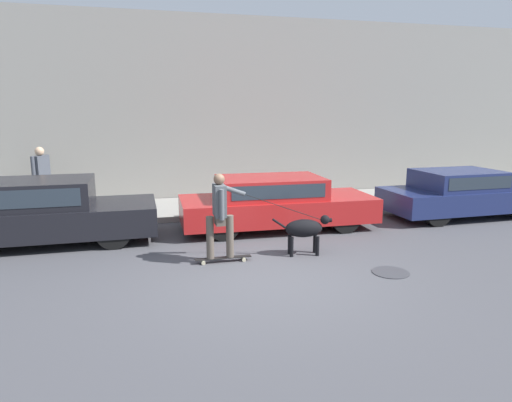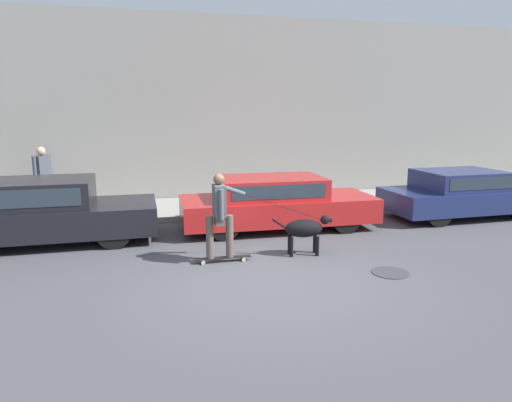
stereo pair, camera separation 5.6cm
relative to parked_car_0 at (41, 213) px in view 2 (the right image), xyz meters
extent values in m
plane|color=#47474C|center=(3.93, -2.95, -0.64)|extent=(36.00, 36.00, 0.00)
cube|color=gray|center=(3.93, 3.77, 2.02)|extent=(32.00, 0.30, 5.31)
cube|color=gray|center=(3.93, 2.36, -0.57)|extent=(30.00, 2.47, 0.14)
cylinder|color=black|center=(1.42, 0.75, -0.30)|extent=(0.68, 0.20, 0.68)
cylinder|color=black|center=(1.43, -0.73, -0.30)|extent=(0.68, 0.20, 0.68)
cube|color=black|center=(0.05, 0.00, -0.15)|extent=(4.45, 1.74, 0.57)
cube|color=black|center=(-0.13, 0.00, 0.40)|extent=(2.31, 1.55, 0.53)
cube|color=#28333D|center=(-0.12, -0.77, 0.43)|extent=(2.02, 0.02, 0.34)
cylinder|color=black|center=(6.35, 0.69, -0.31)|extent=(0.66, 0.21, 0.65)
cylinder|color=black|center=(6.32, -0.75, -0.31)|extent=(0.66, 0.21, 0.65)
cylinder|color=black|center=(3.65, 0.75, -0.31)|extent=(0.66, 0.21, 0.65)
cylinder|color=black|center=(3.62, -0.69, -0.31)|extent=(0.66, 0.21, 0.65)
cube|color=#B21E1E|center=(4.99, 0.00, -0.18)|extent=(4.40, 1.78, 0.53)
cube|color=#B21E1E|center=(4.81, 0.01, 0.32)|extent=(2.35, 1.56, 0.46)
cube|color=#28333D|center=(4.80, -0.75, 0.35)|extent=(2.04, 0.06, 0.30)
cylinder|color=black|center=(11.13, 0.74, -0.31)|extent=(0.67, 0.21, 0.66)
cylinder|color=black|center=(8.63, 0.69, -0.31)|extent=(0.67, 0.21, 0.66)
cylinder|color=black|center=(8.66, -0.74, -0.31)|extent=(0.67, 0.21, 0.66)
cube|color=navy|center=(9.89, 0.00, -0.18)|extent=(4.07, 1.76, 0.52)
cube|color=navy|center=(9.73, 0.00, 0.31)|extent=(2.03, 1.55, 0.46)
cube|color=#28333D|center=(9.75, -0.76, 0.34)|extent=(1.76, 0.05, 0.29)
cylinder|color=black|center=(5.14, -1.93, -0.45)|extent=(0.07, 0.07, 0.37)
cylinder|color=black|center=(5.12, -2.12, -0.45)|extent=(0.07, 0.07, 0.37)
cylinder|color=black|center=(4.66, -1.87, -0.45)|extent=(0.07, 0.07, 0.37)
cylinder|color=black|center=(4.64, -2.06, -0.45)|extent=(0.07, 0.07, 0.37)
ellipsoid|color=black|center=(4.89, -1.99, -0.13)|extent=(0.73, 0.42, 0.34)
sphere|color=black|center=(5.29, -2.04, 0.02)|extent=(0.17, 0.17, 0.17)
cylinder|color=black|center=(5.37, -2.05, 0.01)|extent=(0.10, 0.09, 0.08)
cylinder|color=black|center=(4.44, -1.94, -0.03)|extent=(0.28, 0.08, 0.21)
cylinder|color=beige|center=(3.72, -1.97, -0.60)|extent=(0.07, 0.03, 0.07)
cylinder|color=beige|center=(3.72, -2.12, -0.60)|extent=(0.07, 0.03, 0.07)
cylinder|color=beige|center=(3.00, -1.97, -0.60)|extent=(0.07, 0.03, 0.07)
cylinder|color=beige|center=(2.99, -2.12, -0.60)|extent=(0.07, 0.03, 0.07)
cube|color=black|center=(3.36, -2.04, -0.56)|extent=(1.01, 0.13, 0.02)
cylinder|color=brown|center=(3.49, -2.04, -0.17)|extent=(0.13, 0.13, 0.76)
cylinder|color=brown|center=(3.13, -2.04, -0.17)|extent=(0.13, 0.13, 0.76)
cube|color=brown|center=(3.31, -2.04, 0.13)|extent=(0.17, 0.30, 0.15)
cube|color=#4C5156|center=(3.31, -2.04, 0.49)|extent=(0.19, 0.38, 0.55)
sphere|color=brown|center=(3.31, -2.04, 0.86)|extent=(0.19, 0.19, 0.19)
cylinder|color=#4C5156|center=(3.31, -2.28, 0.45)|extent=(0.08, 0.08, 0.53)
cylinder|color=#4C5156|center=(3.56, -1.84, 0.63)|extent=(0.53, 0.15, 0.26)
cylinder|color=black|center=(4.55, -1.95, 0.27)|extent=(1.49, 0.19, 0.55)
cylinder|color=#28282D|center=(-0.53, 2.87, -0.10)|extent=(0.16, 0.16, 0.80)
cylinder|color=#28282D|center=(-0.44, 3.02, -0.10)|extent=(0.16, 0.16, 0.80)
cube|color=#424751|center=(-0.49, 2.94, 0.59)|extent=(0.41, 0.49, 0.58)
cylinder|color=#424751|center=(-0.62, 2.71, 0.60)|extent=(0.10, 0.10, 0.55)
cylinder|color=#424751|center=(-0.35, 3.17, 0.60)|extent=(0.10, 0.10, 0.55)
sphere|color=tan|center=(-0.49, 2.94, 0.99)|extent=(0.23, 0.23, 0.23)
cube|color=brown|center=(-0.62, 2.71, 0.17)|extent=(0.25, 0.33, 0.32)
cylinder|color=#38383D|center=(5.97, -3.27, -0.63)|extent=(0.61, 0.61, 0.01)
camera|label=1|loc=(2.02, -9.72, 2.03)|focal=32.00mm
camera|label=2|loc=(2.07, -9.73, 2.03)|focal=32.00mm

